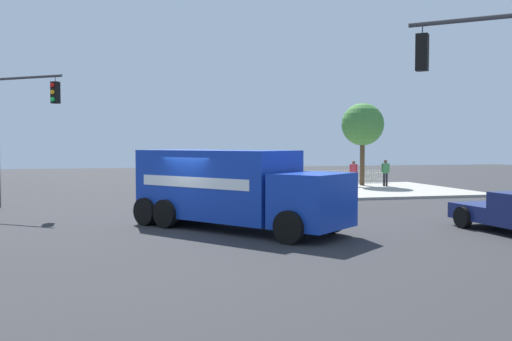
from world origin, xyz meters
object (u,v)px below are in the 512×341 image
at_px(traffic_light_primary, 16,120).
at_px(shade_tree_near, 363,125).
at_px(pedestrian_near_corner, 354,172).
at_px(delivery_truck, 232,188).
at_px(pedestrian_crossing, 385,171).

relative_size(traffic_light_primary, shade_tree_near, 1.11).
height_order(pedestrian_near_corner, shade_tree_near, shade_tree_near).
relative_size(pedestrian_near_corner, shade_tree_near, 0.30).
xyz_separation_m(pedestrian_near_corner, shade_tree_near, (-0.97, -0.79, 3.13)).
relative_size(delivery_truck, pedestrian_crossing, 4.38).
distance_m(pedestrian_near_corner, pedestrian_crossing, 2.14).
distance_m(traffic_light_primary, pedestrian_crossing, 22.81).
distance_m(pedestrian_near_corner, shade_tree_near, 3.37).
bearing_deg(traffic_light_primary, shade_tree_near, -159.05).
xyz_separation_m(pedestrian_near_corner, pedestrian_crossing, (-2.11, 0.39, 0.03)).
relative_size(pedestrian_near_corner, pedestrian_crossing, 0.97).
bearing_deg(traffic_light_primary, pedestrian_near_corner, -160.12).
bearing_deg(traffic_light_primary, pedestrian_crossing, -162.85).
bearing_deg(traffic_light_primary, delivery_truck, 135.77).
bearing_deg(pedestrian_crossing, shade_tree_near, -45.86).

